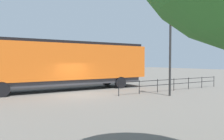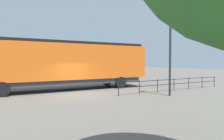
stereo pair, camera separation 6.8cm
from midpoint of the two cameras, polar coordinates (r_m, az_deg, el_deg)
name	(u,v)px [view 1 (the left image)]	position (r m, az deg, el deg)	size (l,w,h in m)	color
ground_plane	(79,95)	(16.10, -9.15, -6.74)	(120.00, 120.00, 0.00)	#666059
locomotive	(70,63)	(18.88, -11.75, 1.88)	(3.06, 15.61, 4.29)	orange
lamp_post	(170,36)	(15.86, 15.74, 9.02)	(0.57, 0.57, 5.92)	#2D2D2D
platform_fence	(174,83)	(18.75, 16.65, -3.37)	(0.05, 11.38, 1.07)	black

